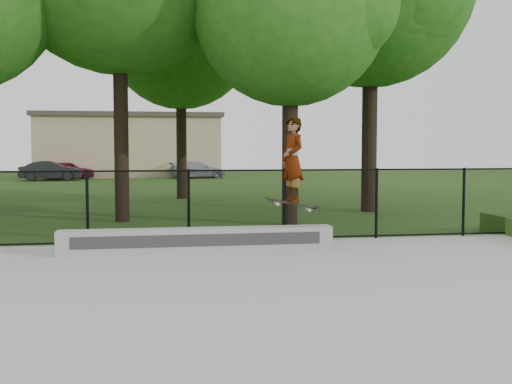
# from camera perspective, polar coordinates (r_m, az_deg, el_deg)

# --- Properties ---
(ground) EXTENTS (100.00, 100.00, 0.00)m
(ground) POSITION_cam_1_polar(r_m,az_deg,el_deg) (7.43, -3.01, -11.64)
(ground) COLOR #2C5016
(ground) RESTS_ON ground
(concrete_slab) EXTENTS (14.00, 12.00, 0.06)m
(concrete_slab) POSITION_cam_1_polar(r_m,az_deg,el_deg) (7.42, -3.01, -11.41)
(concrete_slab) COLOR #A9A9A3
(concrete_slab) RESTS_ON ground
(grind_ledge) EXTENTS (5.07, 0.40, 0.45)m
(grind_ledge) POSITION_cam_1_polar(r_m,az_deg,el_deg) (11.97, -5.20, -4.28)
(grind_ledge) COLOR #A4A39F
(grind_ledge) RESTS_ON concrete_slab
(car_a) EXTENTS (3.58, 2.61, 1.14)m
(car_a) POSITION_cam_1_polar(r_m,az_deg,el_deg) (42.07, -16.47, 1.88)
(car_a) COLOR maroon
(car_a) RESTS_ON ground
(car_b) EXTENTS (3.29, 1.35, 1.18)m
(car_b) POSITION_cam_1_polar(r_m,az_deg,el_deg) (40.35, -17.80, 1.81)
(car_b) COLOR black
(car_b) RESTS_ON ground
(car_c) EXTENTS (3.55, 2.08, 1.05)m
(car_c) POSITION_cam_1_polar(r_m,az_deg,el_deg) (41.68, -5.20, 1.95)
(car_c) COLOR gray
(car_c) RESTS_ON ground
(skater_airborne) EXTENTS (0.83, 0.67, 1.76)m
(skater_airborne) POSITION_cam_1_polar(r_m,az_deg,el_deg) (11.88, 3.28, 2.70)
(skater_airborne) COLOR black
(skater_airborne) RESTS_ON ground
(chainlink_fence) EXTENTS (16.06, 0.06, 1.50)m
(chainlink_fence) POSITION_cam_1_polar(r_m,az_deg,el_deg) (13.09, -6.01, -1.24)
(chainlink_fence) COLOR black
(chainlink_fence) RESTS_ON concrete_slab
(distant_building) EXTENTS (12.40, 6.40, 4.30)m
(distant_building) POSITION_cam_1_polar(r_m,az_deg,el_deg) (45.12, -11.16, 4.13)
(distant_building) COLOR tan
(distant_building) RESTS_ON ground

